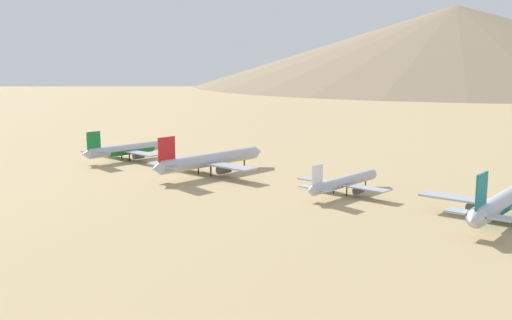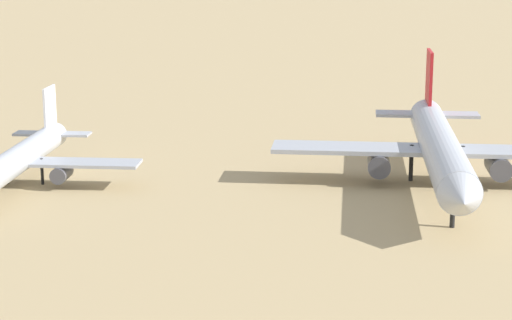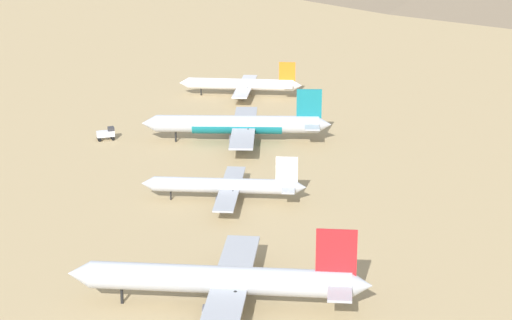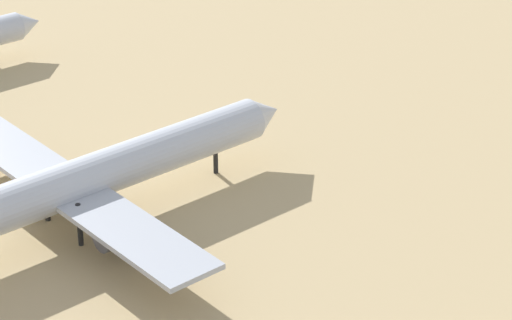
% 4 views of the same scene
% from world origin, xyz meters
% --- Properties ---
extents(ground_plane, '(1800.00, 1800.00, 0.00)m').
position_xyz_m(ground_plane, '(0.00, 0.00, 0.00)').
color(ground_plane, tan).
extents(parked_jet_2, '(40.53, 32.91, 11.69)m').
position_xyz_m(parked_jet_2, '(-0.12, -1.14, 3.94)').
color(parked_jet_2, '#B2B7C1').
rests_on(parked_jet_2, ground).
extents(parked_jet_3, '(56.75, 46.13, 16.36)m').
position_xyz_m(parked_jet_3, '(-2.81, 55.96, 5.51)').
color(parked_jet_3, '#B2B7C1').
rests_on(parked_jet_3, ground).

